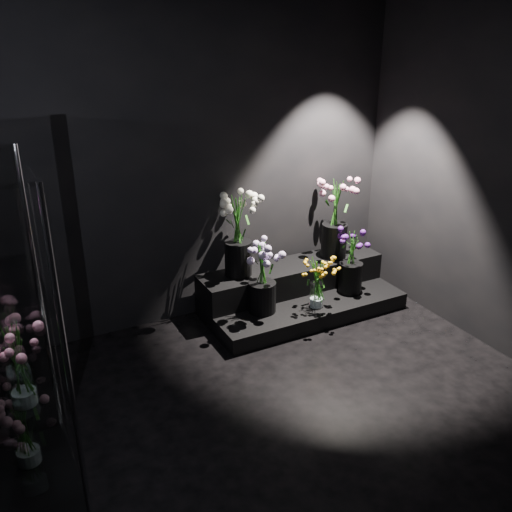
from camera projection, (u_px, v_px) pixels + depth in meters
floor at (309, 438)px, 3.82m from camera, size 4.00×4.00×0.00m
wall_back at (190, 168)px, 4.91m from camera, size 4.00×0.00×4.00m
display_riser at (297, 291)px, 5.47m from camera, size 1.85×0.82×0.41m
display_case at (5, 351)px, 2.98m from camera, size 0.54×0.90×1.98m
bouquet_orange_bells at (317, 281)px, 5.12m from camera, size 0.31×0.31×0.48m
bouquet_lilac at (262, 274)px, 5.00m from camera, size 0.46×0.46×0.66m
bouquet_purple at (352, 259)px, 5.37m from camera, size 0.40×0.40×0.60m
bouquet_cream_roses at (238, 229)px, 5.09m from camera, size 0.39×0.39×0.76m
bouquet_pink_roses at (335, 214)px, 5.47m from camera, size 0.44×0.44×0.77m
bouquet_case_pink at (18, 363)px, 2.83m from camera, size 0.35×0.35×0.47m
bouquet_case_base_pink at (23, 428)px, 3.39m from camera, size 0.42×0.42×0.49m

